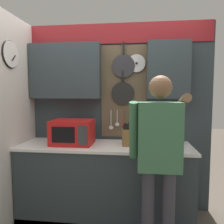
{
  "coord_description": "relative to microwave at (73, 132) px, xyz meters",
  "views": [
    {
      "loc": [
        0.38,
        -2.49,
        1.5
      ],
      "look_at": [
        0.06,
        0.2,
        1.27
      ],
      "focal_mm": 35.0,
      "sensor_mm": 36.0,
      "label": 1
    }
  ],
  "objects": [
    {
      "name": "base_cabinet_counter",
      "position": [
        0.38,
        0.0,
        -0.6
      ],
      "size": [
        2.0,
        0.63,
        0.9
      ],
      "color": "#2D383D",
      "rests_on": "ground_plane"
    },
    {
      "name": "person",
      "position": [
        0.96,
        -0.52,
        -0.06
      ],
      "size": [
        0.54,
        0.65,
        1.65
      ],
      "color": "#383842",
      "rests_on": "ground_plane"
    },
    {
      "name": "ground_plane",
      "position": [
        0.38,
        0.01,
        -1.04
      ],
      "size": [
        14.0,
        14.0,
        0.0
      ],
      "primitive_type": "plane",
      "color": "brown"
    },
    {
      "name": "utensil_crock",
      "position": [
        1.03,
        0.0,
        -0.06
      ],
      "size": [
        0.13,
        0.13,
        0.35
      ],
      "color": "white",
      "rests_on": "base_cabinet_counter"
    },
    {
      "name": "side_wall",
      "position": [
        -0.64,
        -0.39,
        0.16
      ],
      "size": [
        0.07,
        1.6,
        2.37
      ],
      "color": "silver",
      "rests_on": "ground_plane"
    },
    {
      "name": "back_wall_unit",
      "position": [
        0.36,
        0.29,
        0.4
      ],
      "size": [
        2.57,
        0.2,
        2.37
      ],
      "color": "#2D383D",
      "rests_on": "ground_plane"
    },
    {
      "name": "knife_block",
      "position": [
        0.64,
        0.0,
        -0.04
      ],
      "size": [
        0.13,
        0.16,
        0.27
      ],
      "color": "brown",
      "rests_on": "base_cabinet_counter"
    },
    {
      "name": "microwave",
      "position": [
        0.0,
        0.0,
        0.0
      ],
      "size": [
        0.48,
        0.38,
        0.29
      ],
      "color": "red",
      "rests_on": "base_cabinet_counter"
    }
  ]
}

